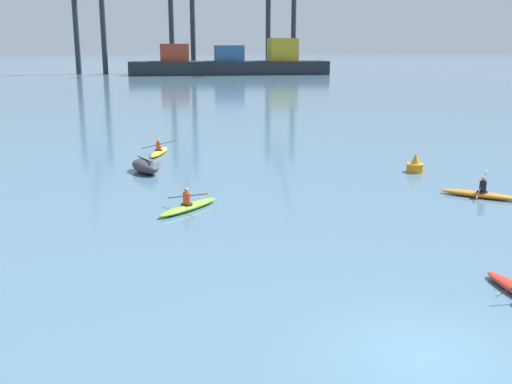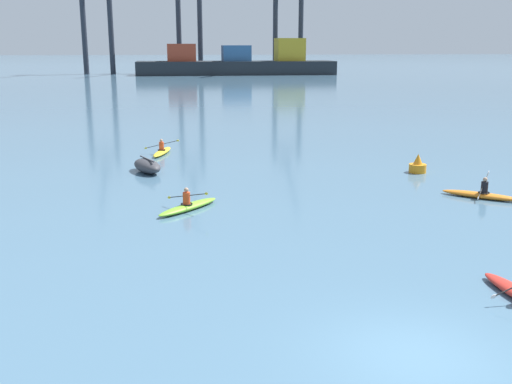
# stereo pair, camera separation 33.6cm
# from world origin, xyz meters

# --- Properties ---
(ground_plane) EXTENTS (800.00, 800.00, 0.00)m
(ground_plane) POSITION_xyz_m (0.00, 0.00, 0.00)
(ground_plane) COLOR #476B84
(container_barge) EXTENTS (44.35, 8.94, 8.01)m
(container_barge) POSITION_xyz_m (9.29, 125.43, 2.53)
(container_barge) COLOR #1E2328
(container_barge) RESTS_ON ground
(gantry_crane_west) EXTENTS (7.18, 19.54, 30.80)m
(gantry_crane_west) POSITION_xyz_m (-21.98, 131.97, 15.57)
(gantry_crane_west) COLOR #232833
(gantry_crane_west) RESTS_ON ground
(gantry_crane_east_mid) EXTENTS (7.49, 20.29, 32.89)m
(gantry_crane_east_mid) POSITION_xyz_m (22.81, 135.58, 16.04)
(gantry_crane_east_mid) COLOR #232833
(gantry_crane_east_mid) RESTS_ON ground
(capsized_dinghy) EXTENTS (2.03, 2.82, 0.76)m
(capsized_dinghy) POSITION_xyz_m (-6.61, 20.29, 0.35)
(capsized_dinghy) COLOR #38383D
(capsized_dinghy) RESTS_ON ground
(channel_buoy) EXTENTS (0.90, 0.90, 1.00)m
(channel_buoy) POSITION_xyz_m (7.57, 18.36, 0.36)
(channel_buoy) COLOR orange
(channel_buoy) RESTS_ON ground
(kayak_lime) EXTENTS (2.78, 2.88, 0.95)m
(kayak_lime) POSITION_xyz_m (-4.65, 12.58, 0.17)
(kayak_lime) COLOR #7ABC2D
(kayak_lime) RESTS_ON ground
(kayak_orange) EXTENTS (3.02, 2.60, 1.09)m
(kayak_orange) POSITION_xyz_m (8.22, 12.76, 0.17)
(kayak_orange) COLOR orange
(kayak_orange) RESTS_ON ground
(kayak_yellow) EXTENTS (2.18, 3.44, 0.95)m
(kayak_yellow) POSITION_xyz_m (-5.93, 25.73, 0.17)
(kayak_yellow) COLOR yellow
(kayak_yellow) RESTS_ON ground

